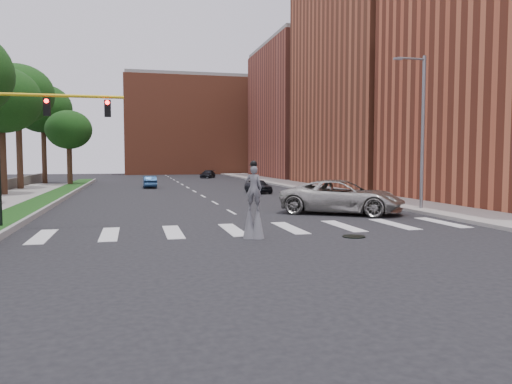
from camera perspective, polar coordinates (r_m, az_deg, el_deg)
name	(u,v)px	position (r m, az deg, el deg)	size (l,w,h in m)	color
ground_plane	(268,232)	(21.03, 1.33, -4.63)	(160.00, 160.00, 0.00)	black
grass_median	(51,197)	(40.64, -22.34, -0.58)	(2.00, 60.00, 0.25)	#133C11
median_curb	(66,197)	(40.50, -20.88, -0.53)	(0.20, 60.00, 0.28)	gray
sidewalk_right	(325,189)	(48.60, 7.89, 0.35)	(5.00, 90.00, 0.18)	gray
manhole	(354,237)	(20.18, 11.12, -5.01)	(0.90, 0.90, 0.04)	black
building_mid	(390,76)	(57.77, 15.12, 12.67)	(16.00, 22.00, 24.00)	#984B30
building_far	(313,113)	(79.28, 6.59, 8.93)	(16.00, 22.00, 20.00)	brown
building_backdrop	(193,127)	(98.91, -7.19, 7.36)	(26.00, 14.00, 18.00)	#984B30
streetlight	(421,127)	(30.81, 18.38, 7.04)	(2.05, 0.20, 9.00)	slate
traffic_signal	(28,134)	(23.50, -24.60, 6.07)	(5.30, 0.23, 6.20)	black
stilt_performer	(254,208)	(19.35, -0.28, -1.80)	(0.82, 0.64, 3.03)	#342014
suv_crossing	(342,197)	(28.28, 9.81, -0.55)	(3.13, 6.78, 1.88)	#A7A59E
car_near	(258,186)	(43.90, 0.25, 0.69)	(1.47, 3.66, 1.25)	black
car_mid	(150,182)	(52.47, -12.06, 1.13)	(1.29, 3.70, 1.22)	navy
car_far	(208,174)	(76.14, -5.53, 2.05)	(1.64, 4.04, 1.17)	black
tree_3	(1,100)	(44.91, -27.15, 9.33)	(6.21, 6.21, 10.35)	#342014
tree_4	(18,95)	(52.66, -25.59, 10.02)	(6.62, 6.62, 11.89)	#342014
tree_5	(43,109)	(64.11, -23.18, 8.71)	(6.62, 6.62, 11.64)	#342014
tree_6	(69,130)	(58.22, -20.62, 6.63)	(4.94, 4.94, 8.24)	#342014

